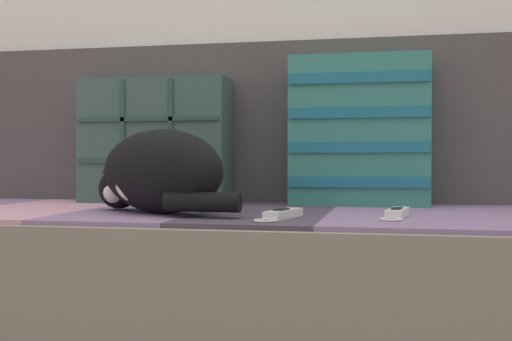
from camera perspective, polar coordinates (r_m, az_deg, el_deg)
name	(u,v)px	position (r m, az deg, el deg)	size (l,w,h in m)	color
couch	(213,297)	(1.69, -3.89, -11.14)	(1.95, 0.83, 0.45)	brown
sofa_backrest	(243,124)	(1.99, -1.19, 4.20)	(1.91, 0.14, 0.48)	#474242
throw_pillow_quilted	(155,141)	(1.91, -8.97, 2.63)	(0.44, 0.14, 0.36)	#38514C
throw_pillow_striped	(359,131)	(1.79, 9.15, 3.50)	(0.38, 0.14, 0.41)	#337A70
sleeping_cat	(157,174)	(1.53, -8.80, -0.28)	(0.42, 0.33, 0.20)	black
game_remote_near	(397,213)	(1.44, 12.43, -3.72)	(0.07, 0.19, 0.02)	white
game_remote_far	(282,214)	(1.38, 2.32, -3.92)	(0.09, 0.19, 0.02)	white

